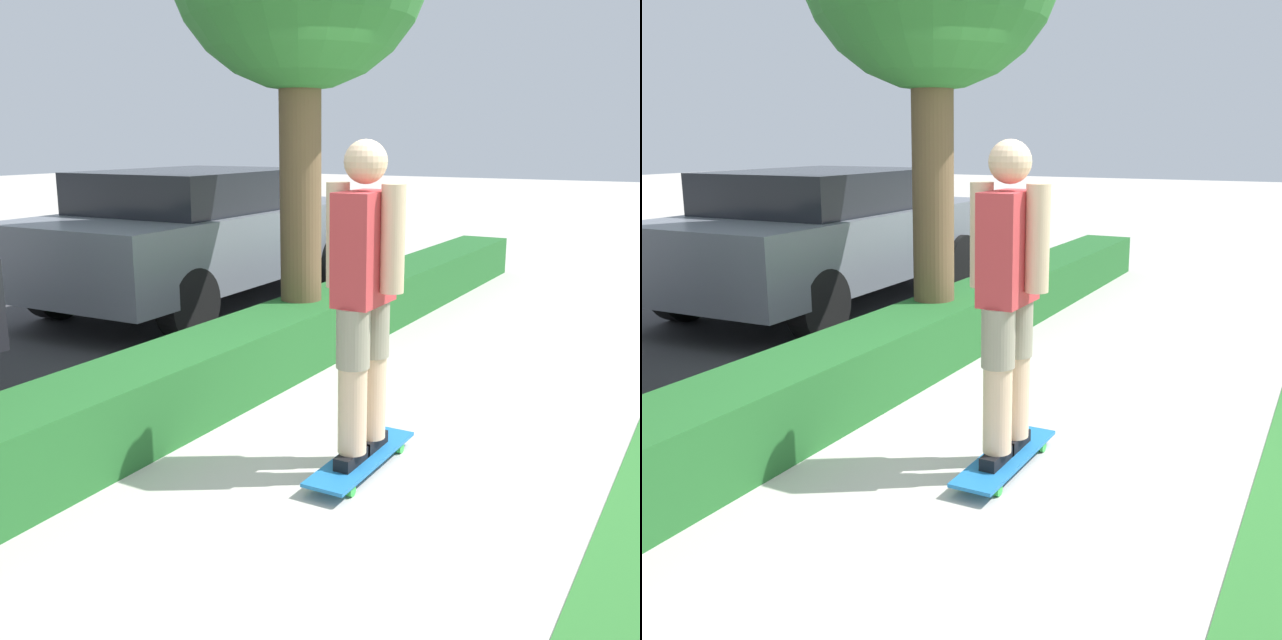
# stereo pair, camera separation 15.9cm
# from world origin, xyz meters

# --- Properties ---
(ground_plane) EXTENTS (60.00, 60.00, 0.00)m
(ground_plane) POSITION_xyz_m (0.00, 0.00, 0.00)
(ground_plane) COLOR #BCB7AD
(hedge_row) EXTENTS (12.44, 0.60, 0.47)m
(hedge_row) POSITION_xyz_m (0.00, 1.60, 0.23)
(hedge_row) COLOR #236028
(hedge_row) RESTS_ON ground_plane
(skateboard) EXTENTS (0.91, 0.24, 0.08)m
(skateboard) POSITION_xyz_m (-0.29, 0.24, 0.07)
(skateboard) COLOR #1E6BAD
(skateboard) RESTS_ON ground_plane
(skater_person) EXTENTS (0.50, 0.43, 1.69)m
(skater_person) POSITION_xyz_m (-0.29, 0.24, 0.98)
(skater_person) COLOR black
(skater_person) RESTS_ON skateboard
(parked_car_middle) EXTENTS (4.32, 1.95, 1.45)m
(parked_car_middle) POSITION_xyz_m (2.69, 3.66, 0.78)
(parked_car_middle) COLOR slate
(parked_car_middle) RESTS_ON ground_plane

